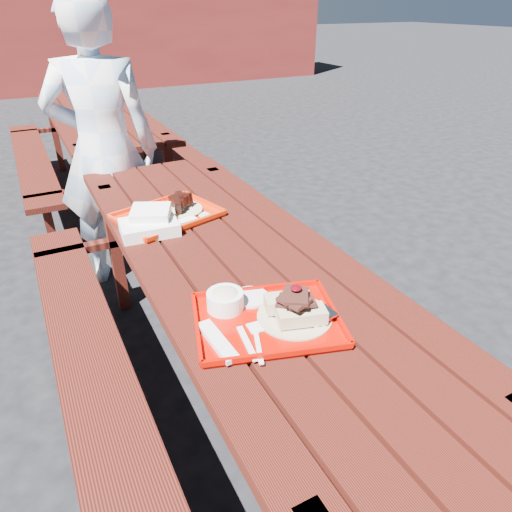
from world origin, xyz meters
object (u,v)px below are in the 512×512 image
person (104,151)px  near_tray (265,311)px  far_tray (167,214)px  picnic_table_far (100,135)px  picnic_table_near (239,297)px

person → near_tray: bearing=113.1°
near_tray → far_tray: near_tray is taller
near_tray → person: bearing=94.1°
picnic_table_far → person: size_ratio=1.44×
person → picnic_table_near: bearing=118.4°
near_tray → person: 1.71m
picnic_table_far → near_tray: (-0.10, -3.20, 0.22)m
near_tray → person: size_ratio=0.30×
picnic_table_near → person: bearing=99.4°
picnic_table_near → person: 1.35m
far_tray → person: size_ratio=0.29×
picnic_table_near → picnic_table_far: 2.80m
picnic_table_far → person: (-0.22, -1.49, 0.27)m
picnic_table_near → picnic_table_far: size_ratio=1.00×
far_tray → person: bearing=95.5°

